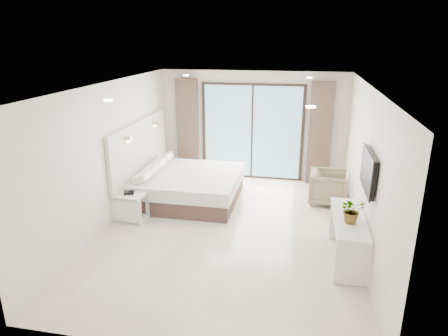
{
  "coord_description": "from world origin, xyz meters",
  "views": [
    {
      "loc": [
        1.21,
        -6.64,
        3.48
      ],
      "look_at": [
        -0.19,
        0.4,
        1.1
      ],
      "focal_mm": 32.0,
      "sensor_mm": 36.0,
      "label": 1
    }
  ],
  "objects_px": {
    "console_desk": "(348,229)",
    "armchair": "(328,186)",
    "nightstand": "(131,206)",
    "bed": "(187,186)"
  },
  "relations": [
    {
      "from": "bed",
      "to": "armchair",
      "type": "bearing_deg",
      "value": 8.27
    },
    {
      "from": "bed",
      "to": "nightstand",
      "type": "height_order",
      "value": "bed"
    },
    {
      "from": "console_desk",
      "to": "armchair",
      "type": "distance_m",
      "value": 2.4
    },
    {
      "from": "nightstand",
      "to": "armchair",
      "type": "relative_size",
      "value": 0.83
    },
    {
      "from": "armchair",
      "to": "console_desk",
      "type": "bearing_deg",
      "value": -172.34
    },
    {
      "from": "nightstand",
      "to": "console_desk",
      "type": "distance_m",
      "value": 4.14
    },
    {
      "from": "nightstand",
      "to": "armchair",
      "type": "xyz_separation_m",
      "value": [
        3.87,
        1.63,
        0.12
      ]
    },
    {
      "from": "bed",
      "to": "armchair",
      "type": "height_order",
      "value": "armchair"
    },
    {
      "from": "console_desk",
      "to": "nightstand",
      "type": "bearing_deg",
      "value": 169.48
    },
    {
      "from": "console_desk",
      "to": "armchair",
      "type": "relative_size",
      "value": 2.0
    }
  ]
}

